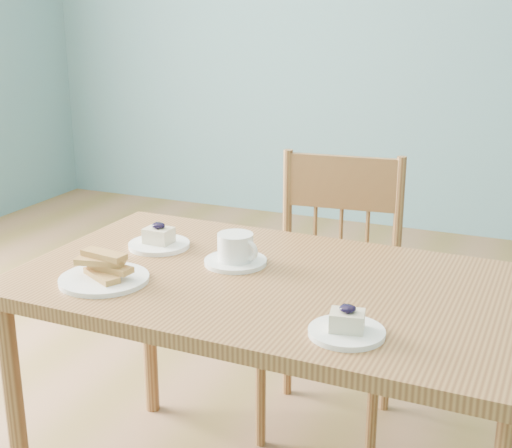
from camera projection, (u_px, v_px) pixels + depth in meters
name	position (u px, v px, depth m)	size (l,w,h in m)	color
dining_table	(276.00, 305.00, 1.73)	(1.27, 0.74, 0.67)	#9E6E3C
dining_chair	(331.00, 295.00, 2.21)	(0.43, 0.41, 0.86)	#9E6E3C
cheesecake_plate_near	(347.00, 327.00, 1.42)	(0.15, 0.15, 0.07)	white
cheesecake_plate_far	(159.00, 241.00, 1.93)	(0.17, 0.17, 0.07)	white
coffee_cup	(236.00, 251.00, 1.80)	(0.16, 0.16, 0.08)	white
biscotti_plate	(104.00, 273.00, 1.69)	(0.21, 0.21, 0.07)	white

